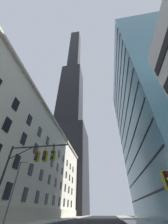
% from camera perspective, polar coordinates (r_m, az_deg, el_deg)
% --- Properties ---
extents(station_building, '(18.12, 69.78, 24.91)m').
position_cam_1_polar(station_building, '(44.51, -24.65, -20.20)').
color(station_building, beige).
rests_on(station_building, ground).
extents(dark_skyscraper, '(26.53, 26.53, 229.21)m').
position_cam_1_polar(dark_skyscraper, '(110.04, -6.14, 1.25)').
color(dark_skyscraper, black).
rests_on(dark_skyscraper, ground).
extents(glass_office_midrise, '(14.54, 37.07, 49.35)m').
position_cam_1_polar(glass_office_midrise, '(44.02, 26.69, -1.27)').
color(glass_office_midrise, teal).
rests_on(glass_office_midrise, ground).
extents(traffic_signal_mast, '(6.67, 0.63, 7.35)m').
position_cam_1_polar(traffic_signal_mast, '(15.41, -21.72, -20.00)').
color(traffic_signal_mast, black).
rests_on(traffic_signal_mast, sidewalk_left).
extents(traffic_light_near_right, '(0.40, 0.63, 3.44)m').
position_cam_1_polar(traffic_light_near_right, '(10.41, 32.92, -24.64)').
color(traffic_light_near_right, black).
rests_on(traffic_light_near_right, sidewalk_right).
extents(street_lamppost, '(1.88, 0.32, 7.39)m').
position_cam_1_polar(street_lamppost, '(22.41, -27.46, -26.17)').
color(street_lamppost, '#47474C').
rests_on(street_lamppost, sidewalk_left).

